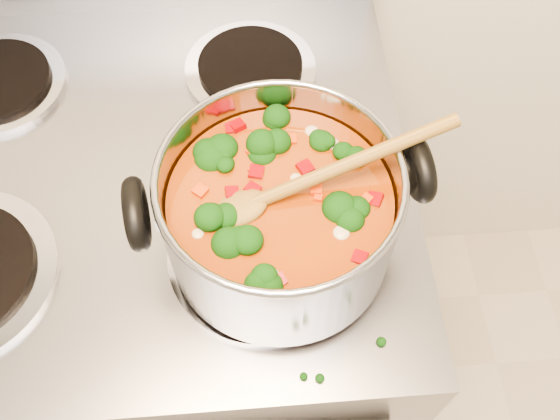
{
  "coord_description": "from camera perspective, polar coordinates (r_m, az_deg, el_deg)",
  "views": [
    {
      "loc": [
        0.16,
        0.69,
        1.57
      ],
      "look_at": [
        0.19,
        1.02,
        1.01
      ],
      "focal_mm": 40.0,
      "sensor_mm": 36.0,
      "label": 1
    }
  ],
  "objects": [
    {
      "name": "electric_range",
      "position": [
        1.21,
        -9.73,
        -8.13
      ],
      "size": [
        0.73,
        0.66,
        1.08
      ],
      "color": "gray",
      "rests_on": "ground"
    },
    {
      "name": "wooden_spoon",
      "position": [
        0.62,
        1.17,
        2.11
      ],
      "size": [
        0.26,
        0.08,
        0.08
      ],
      "rotation": [
        0.0,
        0.0,
        0.22
      ],
      "color": "brown",
      "rests_on": "stockpot"
    },
    {
      "name": "cooktop_crumbs",
      "position": [
        0.77,
        -6.11,
        1.62
      ],
      "size": [
        0.31,
        0.3,
        0.01
      ],
      "color": "black",
      "rests_on": "electric_range"
    },
    {
      "name": "stockpot",
      "position": [
        0.66,
        -0.02,
        -0.37
      ],
      "size": [
        0.31,
        0.25,
        0.15
      ],
      "rotation": [
        0.0,
        0.0,
        0.12
      ],
      "color": "#9999A0",
      "rests_on": "electric_range"
    }
  ]
}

